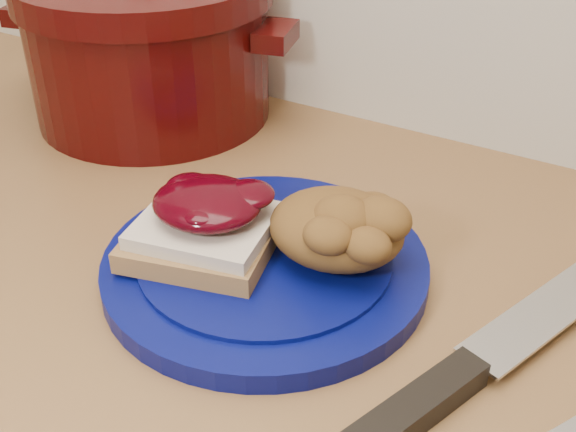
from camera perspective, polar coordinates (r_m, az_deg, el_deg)
The scene contains 7 objects.
plate at distance 0.59m, azimuth -1.81°, elevation -3.97°, with size 0.27×0.27×0.02m, color #050A50.
sandwich at distance 0.58m, azimuth -6.62°, elevation -0.57°, with size 0.13×0.12×0.06m.
stuffing_mound at distance 0.57m, azimuth 3.86°, elevation -0.98°, with size 0.11×0.09×0.05m, color brown.
chef_knife at distance 0.51m, azimuth 13.24°, elevation -12.36°, with size 0.15×0.34×0.02m.
butter_knife at distance 0.51m, azimuth 21.36°, elevation -15.64°, with size 0.18×0.01×0.00m, color silver.
dutch_oven at distance 0.86m, azimuth -10.91°, elevation 13.11°, with size 0.35×0.35×0.18m.
pepper_grinder at distance 0.94m, azimuth -14.34°, elevation 13.68°, with size 0.07×0.07×0.14m.
Camera 1 is at (0.27, 1.09, 1.27)m, focal length 45.00 mm.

